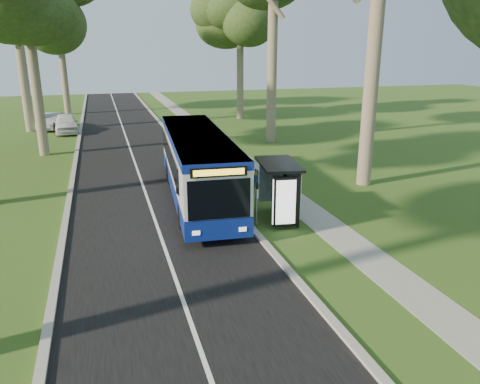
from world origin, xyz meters
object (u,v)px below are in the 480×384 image
object	(u,v)px
car_white	(66,123)
litter_bin	(250,183)
car_silver	(52,121)
bus_stop_sign	(256,190)
bus_shelter	(285,182)
bus	(198,166)

from	to	relation	value
car_white	litter_bin	bearing A→B (deg)	-69.65
litter_bin	car_silver	world-z (taller)	car_silver
bus_stop_sign	bus_shelter	bearing A→B (deg)	6.28
bus	litter_bin	world-z (taller)	bus
bus_stop_sign	car_white	xyz separation A→B (m)	(-8.33, 24.37, -0.69)
bus_shelter	car_white	distance (m)	26.02
bus	car_silver	world-z (taller)	bus
bus_shelter	litter_bin	distance (m)	4.28
car_silver	bus_shelter	bearing A→B (deg)	-52.57
car_silver	litter_bin	bearing A→B (deg)	-49.22
litter_bin	car_silver	bearing A→B (deg)	115.69
car_white	car_silver	world-z (taller)	car_white
car_white	car_silver	distance (m)	2.57
bus_shelter	bus	bearing A→B (deg)	133.86
litter_bin	bus_stop_sign	bearing A→B (deg)	-104.80
bus	bus_shelter	xyz separation A→B (m)	(2.76, -3.83, 0.05)
bus_stop_sign	car_silver	size ratio (longest dim) A/B	0.57
bus_shelter	car_silver	xyz separation A→B (m)	(-10.86, 26.41, -0.98)
bus	car_white	world-z (taller)	bus
car_white	bus_stop_sign	bearing A→B (deg)	-76.01
litter_bin	car_silver	distance (m)	24.76
bus	car_silver	size ratio (longest dim) A/B	2.89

